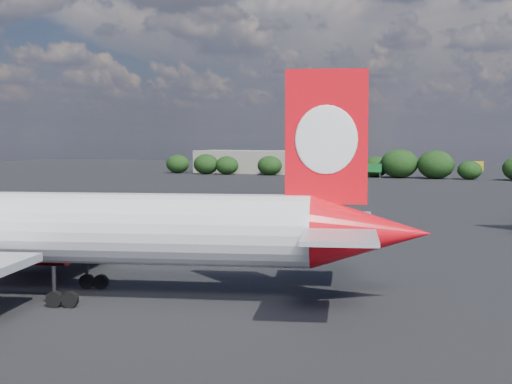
% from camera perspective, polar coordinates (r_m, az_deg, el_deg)
% --- Properties ---
extents(ground, '(500.00, 500.00, 0.00)m').
position_cam_1_polar(ground, '(108.55, 2.66, -2.22)').
color(ground, black).
rests_on(ground, ground).
extents(qantas_airliner, '(52.22, 50.08, 17.34)m').
position_cam_1_polar(qantas_airliner, '(56.96, -14.93, -2.94)').
color(qantas_airliner, silver).
rests_on(qantas_airliner, ground).
extents(terminal_building, '(42.00, 16.00, 8.00)m').
position_cam_1_polar(terminal_building, '(254.91, -0.06, 2.43)').
color(terminal_building, gray).
rests_on(terminal_building, ground).
extents(highway_sign, '(6.00, 0.30, 4.50)m').
position_cam_1_polar(highway_sign, '(224.06, 9.27, 1.90)').
color(highway_sign, '#146627').
rests_on(highway_sign, ground).
extents(billboard_yellow, '(5.00, 0.30, 5.50)m').
position_cam_1_polar(billboard_yellow, '(224.22, 17.10, 1.95)').
color(billboard_yellow, gold).
rests_on(billboard_yellow, ground).
extents(horizon_treeline, '(202.88, 16.81, 9.11)m').
position_cam_1_polar(horizon_treeline, '(221.13, 17.61, 1.92)').
color(horizon_treeline, black).
rests_on(horizon_treeline, ground).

